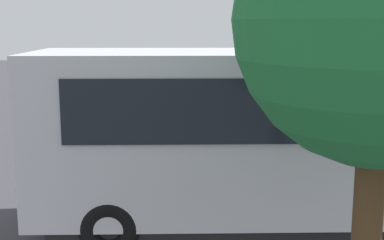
% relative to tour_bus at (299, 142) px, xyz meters
% --- Properties ---
extents(ground_plane, '(80.00, 80.00, 0.00)m').
position_rel_tour_bus_xyz_m(ground_plane, '(1.60, -5.37, -1.64)').
color(ground_plane, '#38383D').
extents(tour_bus, '(9.51, 3.19, 3.25)m').
position_rel_tour_bus_xyz_m(tour_bus, '(0.00, 0.00, 0.00)').
color(tour_bus, silver).
rests_on(tour_bus, ground_plane).
extents(spectator_far_left, '(0.57, 0.33, 1.68)m').
position_rel_tour_bus_xyz_m(spectator_far_left, '(-2.58, -2.75, -0.65)').
color(spectator_far_left, black).
rests_on(spectator_far_left, ground_plane).
extents(spectator_left, '(0.58, 0.36, 1.80)m').
position_rel_tour_bus_xyz_m(spectator_left, '(-1.26, -2.71, -0.56)').
color(spectator_left, '#473823').
rests_on(spectator_left, ground_plane).
extents(spectator_centre, '(0.58, 0.35, 1.78)m').
position_rel_tour_bus_xyz_m(spectator_centre, '(0.19, -2.75, -0.58)').
color(spectator_centre, black).
rests_on(spectator_centre, ground_plane).
extents(spectator_right, '(0.58, 0.38, 1.74)m').
position_rel_tour_bus_xyz_m(spectator_right, '(1.26, -3.05, -0.61)').
color(spectator_right, black).
rests_on(spectator_right, ground_plane).
extents(spectator_far_right, '(0.58, 0.34, 1.79)m').
position_rel_tour_bus_xyz_m(spectator_far_right, '(2.56, -3.20, -0.57)').
color(spectator_far_right, '#473823').
rests_on(spectator_far_right, ground_plane).
extents(parked_motorcycle_silver, '(2.05, 0.58, 0.99)m').
position_rel_tour_bus_xyz_m(parked_motorcycle_silver, '(0.54, -2.16, -1.16)').
color(parked_motorcycle_silver, black).
rests_on(parked_motorcycle_silver, ground_plane).
extents(stunt_motorcycle, '(1.86, 1.11, 1.23)m').
position_rel_tour_bus_xyz_m(stunt_motorcycle, '(4.82, -7.62, -1.03)').
color(stunt_motorcycle, black).
rests_on(stunt_motorcycle, ground_plane).
extents(traffic_cone, '(0.34, 0.34, 0.63)m').
position_rel_tour_bus_xyz_m(traffic_cone, '(1.99, -8.00, -1.34)').
color(traffic_cone, orange).
rests_on(traffic_cone, ground_plane).
extents(bay_line_a, '(0.26, 4.30, 0.01)m').
position_rel_tour_bus_xyz_m(bay_line_a, '(-3.06, -6.15, -1.64)').
color(bay_line_a, white).
rests_on(bay_line_a, ground_plane).
extents(bay_line_b, '(0.25, 4.05, 0.01)m').
position_rel_tour_bus_xyz_m(bay_line_b, '(-0.34, -6.15, -1.64)').
color(bay_line_b, white).
rests_on(bay_line_b, ground_plane).
extents(bay_line_c, '(0.23, 3.54, 0.01)m').
position_rel_tour_bus_xyz_m(bay_line_c, '(2.38, -6.15, -1.64)').
color(bay_line_c, white).
rests_on(bay_line_c, ground_plane).
extents(bay_line_d, '(0.26, 4.31, 0.01)m').
position_rel_tour_bus_xyz_m(bay_line_d, '(5.11, -6.15, -1.64)').
color(bay_line_d, white).
rests_on(bay_line_d, ground_plane).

